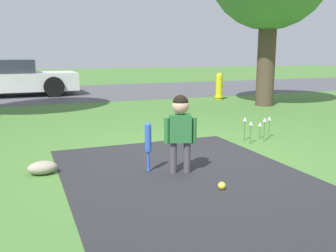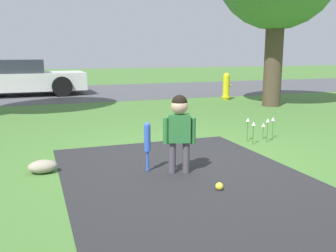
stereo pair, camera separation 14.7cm
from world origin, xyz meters
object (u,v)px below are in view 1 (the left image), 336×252
object	(u,v)px
baseball_bat	(148,140)
sports_ball	(222,186)
child	(180,123)
fire_hydrant	(219,86)
parked_car	(7,79)

from	to	relation	value
baseball_bat	sports_ball	xyz separation A→B (m)	(0.54, -0.88, -0.36)
child	fire_hydrant	xyz separation A→B (m)	(4.05, 6.25, -0.22)
child	parked_car	xyz separation A→B (m)	(-2.13, 9.71, -0.03)
fire_hydrant	parked_car	xyz separation A→B (m)	(-6.18, 3.46, 0.18)
sports_ball	child	bearing A→B (deg)	105.63
child	baseball_bat	distance (m)	0.45
child	sports_ball	size ratio (longest dim) A/B	11.28
sports_ball	fire_hydrant	size ratio (longest dim) A/B	0.10
child	fire_hydrant	size ratio (longest dim) A/B	1.16
baseball_bat	parked_car	size ratio (longest dim) A/B	0.14
baseball_bat	fire_hydrant	world-z (taller)	fire_hydrant
baseball_bat	sports_ball	bearing A→B (deg)	-58.60
child	sports_ball	bearing A→B (deg)	-54.99
child	parked_car	world-z (taller)	parked_car
baseball_bat	fire_hydrant	bearing A→B (deg)	54.06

